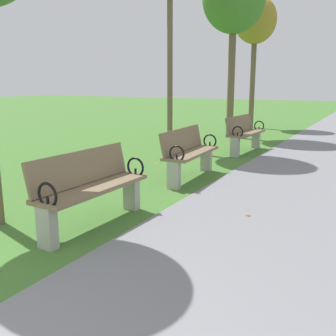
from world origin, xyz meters
name	(u,v)px	position (x,y,z in m)	size (l,w,h in m)	color
park_bench_2	(91,186)	(-0.50, 2.97, 0.49)	(0.51, 1.61, 0.90)	#7A664C
park_bench_3	(189,152)	(-0.50, 5.63, 0.49)	(0.55, 1.62, 0.90)	#7A664C
park_bench_4	(245,133)	(-0.50, 8.78, 0.49)	(0.54, 1.62, 0.90)	#7A664C
tree_5	(255,22)	(-1.99, 14.15, 3.89)	(1.55, 1.55, 4.81)	brown
scattered_leaves	(177,189)	(-0.34, 4.87, 0.01)	(4.38, 10.98, 0.02)	#BC842D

